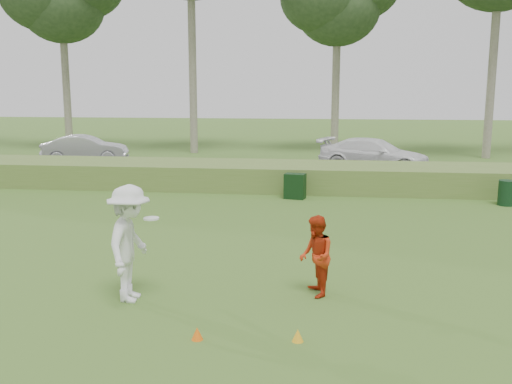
# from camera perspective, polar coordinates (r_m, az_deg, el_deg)

# --- Properties ---
(ground) EXTENTS (120.00, 120.00, 0.00)m
(ground) POSITION_cam_1_polar(r_m,az_deg,el_deg) (9.84, -3.00, -11.70)
(ground) COLOR #375F1F
(ground) RESTS_ON ground
(reed_strip) EXTENTS (80.00, 3.00, 0.90)m
(reed_strip) POSITION_cam_1_polar(r_m,az_deg,el_deg) (21.28, 2.72, 1.61)
(reed_strip) COLOR #4F6F2C
(reed_strip) RESTS_ON ground
(park_road) EXTENTS (80.00, 6.00, 0.06)m
(park_road) POSITION_cam_1_polar(r_m,az_deg,el_deg) (26.28, 3.58, 2.36)
(park_road) COLOR #2D2D2D
(park_road) RESTS_ON ground
(player_white) EXTENTS (0.93, 1.34, 2.06)m
(player_white) POSITION_cam_1_polar(r_m,az_deg,el_deg) (10.19, -12.50, -5.04)
(player_white) COLOR white
(player_white) RESTS_ON ground
(player_red) EXTENTS (0.70, 0.82, 1.47)m
(player_red) POSITION_cam_1_polar(r_m,az_deg,el_deg) (10.30, 6.02, -6.40)
(player_red) COLOR red
(player_red) RESTS_ON ground
(cone_orange) EXTENTS (0.18, 0.18, 0.19)m
(cone_orange) POSITION_cam_1_polar(r_m,az_deg,el_deg) (8.78, -5.91, -13.89)
(cone_orange) COLOR #F6620C
(cone_orange) RESTS_ON ground
(cone_yellow) EXTENTS (0.17, 0.17, 0.19)m
(cone_yellow) POSITION_cam_1_polar(r_m,az_deg,el_deg) (8.70, 4.20, -14.11)
(cone_yellow) COLOR gold
(cone_yellow) RESTS_ON ground
(utility_cabinet) EXTENTS (0.76, 0.56, 0.85)m
(utility_cabinet) POSITION_cam_1_polar(r_m,az_deg,el_deg) (19.25, 3.92, 0.59)
(utility_cabinet) COLOR black
(utility_cabinet) RESTS_ON ground
(trash_bin) EXTENTS (0.71, 0.71, 0.80)m
(trash_bin) POSITION_cam_1_polar(r_m,az_deg,el_deg) (19.79, 23.80, -0.08)
(trash_bin) COLOR black
(trash_bin) RESTS_ON ground
(car_mid) EXTENTS (4.29, 2.30, 1.34)m
(car_mid) POSITION_cam_1_polar(r_m,az_deg,el_deg) (29.30, -16.69, 4.15)
(car_mid) COLOR #BBBBBF
(car_mid) RESTS_ON park_road
(car_right) EXTENTS (5.29, 3.52, 1.42)m
(car_right) POSITION_cam_1_polar(r_m,az_deg,el_deg) (25.80, 11.75, 3.67)
(car_right) COLOR white
(car_right) RESTS_ON park_road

